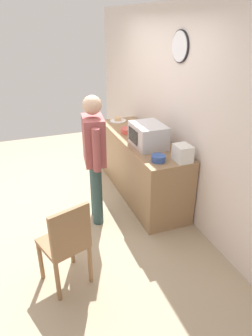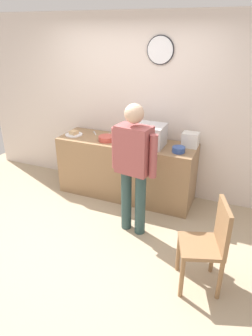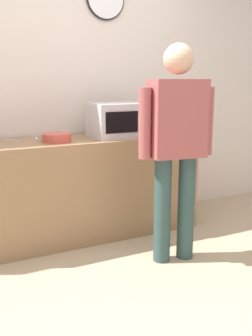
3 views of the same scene
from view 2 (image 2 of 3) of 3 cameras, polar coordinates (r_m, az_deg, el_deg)
ground_plane at (r=3.85m, az=-7.48°, el=-13.30°), size 6.00×6.00×0.00m
back_wall at (r=4.59m, az=1.73°, el=11.52°), size 5.40×0.13×2.60m
kitchen_counter at (r=4.54m, az=-0.00°, el=-0.16°), size 2.04×0.62×0.89m
microwave at (r=4.18m, az=3.88°, el=6.26°), size 0.50×0.39×0.30m
sandwich_plate at (r=4.70m, az=-9.86°, el=6.41°), size 0.26×0.26×0.07m
salad_bowl at (r=4.39m, az=-3.66°, el=5.63°), size 0.24×0.24×0.07m
cereal_bowl at (r=4.02m, az=9.94°, el=3.46°), size 0.17×0.17×0.08m
toaster at (r=4.23m, az=12.11°, el=5.26°), size 0.22×0.18×0.20m
fork_utensil at (r=4.74m, az=-5.94°, el=6.62°), size 0.12×0.15×0.01m
spoon_utensil at (r=4.64m, az=-3.71°, el=6.30°), size 0.05×0.17×0.01m
person_standing at (r=3.50m, az=1.46°, el=1.18°), size 0.58×0.30×1.64m
wooden_chair at (r=3.05m, az=15.49°, el=-13.39°), size 0.51×0.51×0.94m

